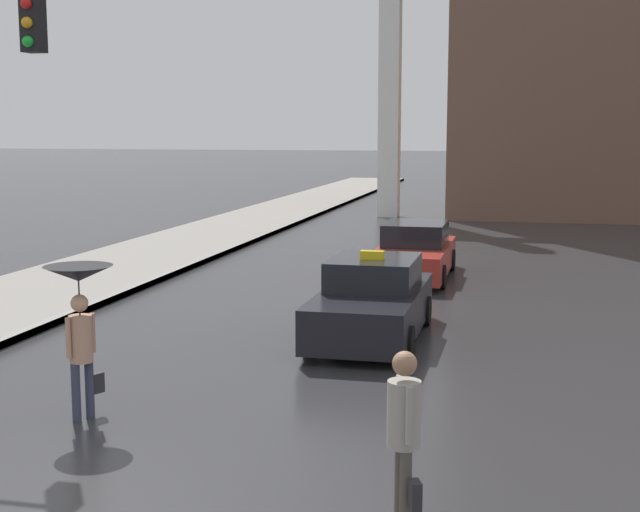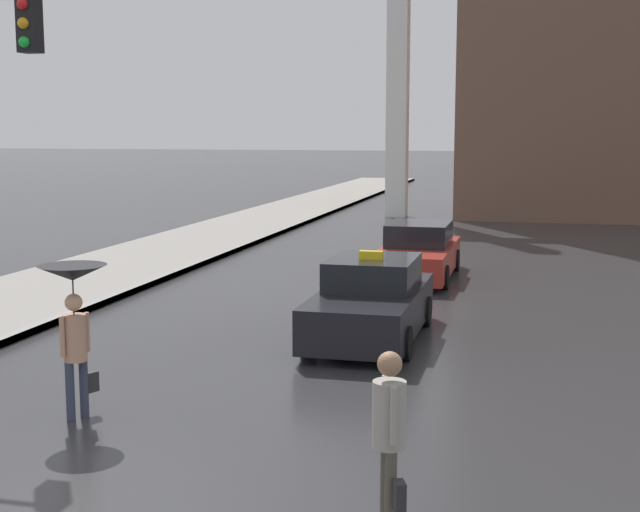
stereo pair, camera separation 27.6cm
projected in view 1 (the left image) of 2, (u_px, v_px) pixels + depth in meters
taxi at (372, 302)px, 16.69m from camera, size 1.91×4.44×1.68m
sedan_red at (415, 253)px, 23.54m from camera, size 1.91×4.72×1.46m
pedestrian_with_umbrella at (80, 302)px, 11.89m from camera, size 0.92×0.92×2.12m
pedestrian_man at (404, 426)px, 8.66m from camera, size 0.44×0.59×1.80m
monument_cross at (391, 4)px, 38.73m from camera, size 7.20×0.90×16.36m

